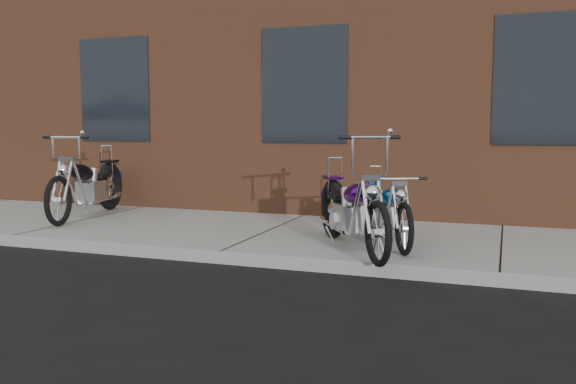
% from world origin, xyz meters
% --- Properties ---
extents(ground, '(120.00, 120.00, 0.00)m').
position_xyz_m(ground, '(0.00, 0.00, 0.00)').
color(ground, black).
rests_on(ground, ground).
extents(sidewalk, '(22.00, 3.00, 0.15)m').
position_xyz_m(sidewalk, '(0.00, 1.50, 0.07)').
color(sidewalk, gray).
rests_on(sidewalk, ground).
extents(building_brick, '(22.00, 10.00, 8.00)m').
position_xyz_m(building_brick, '(0.00, 8.00, 4.00)').
color(building_brick, brown).
rests_on(building_brick, ground).
extents(chopper_purple, '(1.32, 2.06, 1.32)m').
position_xyz_m(chopper_purple, '(1.37, 0.60, 0.57)').
color(chopper_purple, black).
rests_on(chopper_purple, sidewalk).
extents(chopper_blue, '(0.97, 1.90, 0.89)m').
position_xyz_m(chopper_blue, '(1.66, 1.18, 0.52)').
color(chopper_blue, black).
rests_on(chopper_blue, sidewalk).
extents(chopper_third, '(0.78, 2.47, 1.27)m').
position_xyz_m(chopper_third, '(-3.13, 1.73, 0.60)').
color(chopper_third, black).
rests_on(chopper_third, sidewalk).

